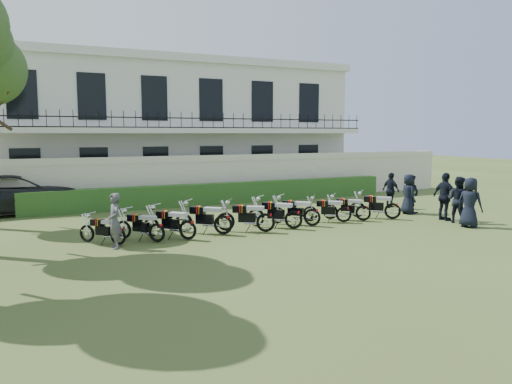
# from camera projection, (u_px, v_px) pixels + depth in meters

# --- Properties ---
(ground) EXTENTS (100.00, 100.00, 0.00)m
(ground) POSITION_uv_depth(u_px,v_px,m) (273.00, 232.00, 17.12)
(ground) COLOR #3C4C1E
(ground) RESTS_ON ground
(perimeter_wall) EXTENTS (30.00, 0.35, 2.30)m
(perimeter_wall) POSITION_uv_depth(u_px,v_px,m) (197.00, 179.00, 24.15)
(perimeter_wall) COLOR #EAE2C5
(perimeter_wall) RESTS_ON ground
(hedge) EXTENTS (18.00, 0.60, 1.00)m
(hedge) POSITION_uv_depth(u_px,v_px,m) (223.00, 193.00, 23.94)
(hedge) COLOR #1D4A1A
(hedge) RESTS_ON ground
(building) EXTENTS (20.40, 9.60, 7.40)m
(building) POSITION_uv_depth(u_px,v_px,m) (164.00, 127.00, 29.19)
(building) COLOR silver
(building) RESTS_ON ground
(motorcycle_0) EXTENTS (1.22, 1.29, 0.92)m
(motorcycle_0) POSITION_uv_depth(u_px,v_px,m) (118.00, 232.00, 14.98)
(motorcycle_0) COLOR black
(motorcycle_0) RESTS_ON ground
(motorcycle_1) EXTENTS (1.29, 1.45, 1.01)m
(motorcycle_1) POSITION_uv_depth(u_px,v_px,m) (157.00, 228.00, 15.35)
(motorcycle_1) COLOR black
(motorcycle_1) RESTS_ON ground
(motorcycle_2) EXTENTS (1.41, 1.51, 1.07)m
(motorcycle_2) POSITION_uv_depth(u_px,v_px,m) (188.00, 225.00, 15.69)
(motorcycle_2) COLOR black
(motorcycle_2) RESTS_ON ground
(motorcycle_3) EXTENTS (1.61, 1.44, 1.12)m
(motorcycle_3) POSITION_uv_depth(u_px,v_px,m) (223.00, 220.00, 16.49)
(motorcycle_3) COLOR black
(motorcycle_3) RESTS_ON ground
(motorcycle_4) EXTENTS (1.74, 1.21, 1.11)m
(motorcycle_4) POSITION_uv_depth(u_px,v_px,m) (266.00, 218.00, 16.92)
(motorcycle_4) COLOR black
(motorcycle_4) RESTS_ON ground
(motorcycle_5) EXTENTS (1.50, 1.55, 1.12)m
(motorcycle_5) POSITION_uv_depth(u_px,v_px,m) (294.00, 215.00, 17.46)
(motorcycle_5) COLOR black
(motorcycle_5) RESTS_ON ground
(motorcycle_6) EXTENTS (1.40, 1.56, 1.09)m
(motorcycle_6) POSITION_uv_depth(u_px,v_px,m) (312.00, 213.00, 18.01)
(motorcycle_6) COLOR black
(motorcycle_6) RESTS_ON ground
(motorcycle_7) EXTENTS (1.58, 1.11, 1.01)m
(motorcycle_7) POSITION_uv_depth(u_px,v_px,m) (344.00, 211.00, 18.80)
(motorcycle_7) COLOR black
(motorcycle_7) RESTS_ON ground
(motorcycle_8) EXTENTS (1.44, 1.30, 1.01)m
(motorcycle_8) POSITION_uv_depth(u_px,v_px,m) (363.00, 209.00, 19.11)
(motorcycle_8) COLOR black
(motorcycle_8) RESTS_ON ground
(motorcycle_9) EXTENTS (1.50, 1.45, 1.08)m
(motorcycle_9) POSITION_uv_depth(u_px,v_px,m) (393.00, 207.00, 19.48)
(motorcycle_9) COLOR black
(motorcycle_9) RESTS_ON ground
(suv) EXTENTS (6.28, 3.40, 1.67)m
(suv) POSITION_uv_depth(u_px,v_px,m) (15.00, 194.00, 20.95)
(suv) COLOR black
(suv) RESTS_ON ground
(inspector) EXTENTS (0.45, 0.63, 1.64)m
(inspector) POSITION_uv_depth(u_px,v_px,m) (115.00, 221.00, 14.55)
(inspector) COLOR #58585D
(inspector) RESTS_ON ground
(officer_0) EXTENTS (0.83, 1.02, 1.80)m
(officer_0) POSITION_uv_depth(u_px,v_px,m) (470.00, 202.00, 17.86)
(officer_0) COLOR black
(officer_0) RESTS_ON ground
(officer_1) EXTENTS (0.89, 1.01, 1.76)m
(officer_1) POSITION_uv_depth(u_px,v_px,m) (458.00, 200.00, 18.80)
(officer_1) COLOR black
(officer_1) RESTS_ON ground
(officer_2) EXTENTS (0.52, 1.12, 1.86)m
(officer_2) POSITION_uv_depth(u_px,v_px,m) (445.00, 197.00, 19.28)
(officer_2) COLOR black
(officer_2) RESTS_ON ground
(officer_3) EXTENTS (0.69, 0.91, 1.67)m
(officer_3) POSITION_uv_depth(u_px,v_px,m) (408.00, 194.00, 20.86)
(officer_3) COLOR black
(officer_3) RESTS_ON ground
(officer_4) EXTENTS (0.79, 0.92, 1.63)m
(officer_4) POSITION_uv_depth(u_px,v_px,m) (410.00, 194.00, 21.14)
(officer_4) COLOR black
(officer_4) RESTS_ON ground
(officer_5) EXTENTS (0.50, 0.98, 1.62)m
(officer_5) POSITION_uv_depth(u_px,v_px,m) (391.00, 190.00, 22.41)
(officer_5) COLOR black
(officer_5) RESTS_ON ground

